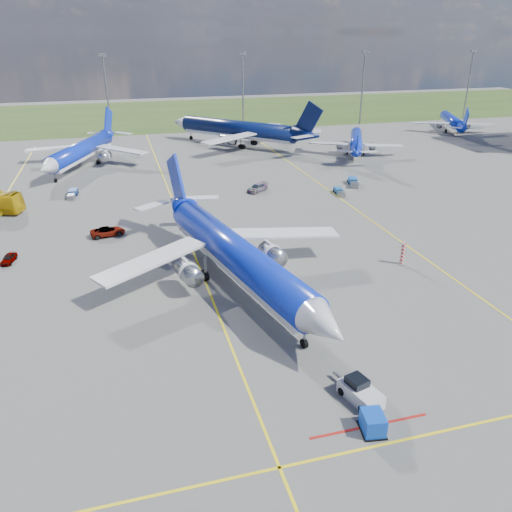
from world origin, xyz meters
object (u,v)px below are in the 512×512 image
object	(u,v)px
service_car_a	(9,258)
service_car_b	(108,231)
uld_container	(373,423)
baggage_tug_w	(339,192)
bg_jet_nnw	(84,166)
bg_jet_ene	(451,131)
baggage_tug_c	(73,194)
warning_post	(403,253)
service_car_c	(257,188)
baggage_tug_e	(353,182)
bg_jet_n	(238,146)
main_airliner	(236,284)
bg_jet_ne	(355,153)
pushback_tug	(360,392)

from	to	relation	value
service_car_a	service_car_b	size ratio (longest dim) A/B	0.67
uld_container	baggage_tug_w	xyz separation A→B (m)	(22.94, 57.49, -0.35)
bg_jet_nnw	bg_jet_ene	distance (m)	109.49
service_car_a	baggage_tug_c	distance (m)	29.29
warning_post	service_car_b	distance (m)	42.77
uld_container	service_car_c	xyz separation A→B (m)	(8.47, 63.35, -0.08)
service_car_a	baggage_tug_e	bearing A→B (deg)	30.80
bg_jet_n	service_car_a	xyz separation A→B (m)	(-46.98, -64.73, 0.57)
bg_jet_nnw	bg_jet_ene	world-z (taller)	bg_jet_nnw
bg_jet_n	baggage_tug_c	distance (m)	54.30
main_airliner	baggage_tug_e	world-z (taller)	main_airliner
bg_jet_nnw	service_car_b	size ratio (longest dim) A/B	8.03
baggage_tug_w	bg_jet_ene	bearing A→B (deg)	48.02
bg_jet_nnw	bg_jet_ne	world-z (taller)	bg_jet_nnw
bg_jet_ene	pushback_tug	world-z (taller)	bg_jet_ene
bg_jet_n	bg_jet_ne	distance (m)	31.38
bg_jet_nnw	warning_post	bearing A→B (deg)	-35.88
pushback_tug	baggage_tug_w	world-z (taller)	pushback_tug
warning_post	baggage_tug_c	xyz separation A→B (m)	(-43.72, 42.91, -1.00)
uld_container	baggage_tug_c	size ratio (longest dim) A/B	0.41
bg_jet_n	main_airliner	size ratio (longest dim) A/B	1.07
service_car_b	baggage_tug_w	distance (m)	43.56
pushback_tug	uld_container	xyz separation A→B (m)	(-0.71, -3.64, 0.06)
warning_post	uld_container	bearing A→B (deg)	-124.25
bg_jet_nnw	uld_container	xyz separation A→B (m)	(24.60, -92.69, 0.80)
service_car_a	baggage_tug_e	size ratio (longest dim) A/B	0.60
pushback_tug	bg_jet_n	bearing A→B (deg)	66.54
baggage_tug_c	bg_jet_nnw	bearing A→B (deg)	93.07
bg_jet_n	bg_jet_ene	world-z (taller)	bg_jet_n
pushback_tug	service_car_a	world-z (taller)	pushback_tug
bg_jet_nnw	service_car_c	xyz separation A→B (m)	(33.07, -29.34, 0.72)
pushback_tug	service_car_b	bearing A→B (deg)	99.19
warning_post	main_airliner	bearing A→B (deg)	179.83
bg_jet_ene	main_airliner	size ratio (longest dim) A/B	0.74
warning_post	bg_jet_nnw	bearing A→B (deg)	122.79
baggage_tug_w	baggage_tug_c	xyz separation A→B (m)	(-48.62, 11.92, 0.04)
service_car_b	service_car_c	world-z (taller)	service_car_c
service_car_c	pushback_tug	bearing A→B (deg)	-44.45
baggage_tug_e	pushback_tug	bearing A→B (deg)	-96.92
baggage_tug_w	baggage_tug_e	world-z (taller)	baggage_tug_e
uld_container	service_car_a	distance (m)	51.98
service_car_a	baggage_tug_c	size ratio (longest dim) A/B	0.69
service_car_b	bg_jet_nnw	bearing A→B (deg)	-5.21
baggage_tug_c	pushback_tug	bearing A→B (deg)	-62.43
service_car_a	baggage_tug_w	world-z (taller)	service_car_a
baggage_tug_w	baggage_tug_c	bearing A→B (deg)	173.91
bg_jet_ene	main_airliner	world-z (taller)	main_airliner
bg_jet_n	service_car_c	world-z (taller)	bg_jet_n
warning_post	baggage_tug_e	distance (m)	37.50
warning_post	baggage_tug_e	size ratio (longest dim) A/B	0.54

